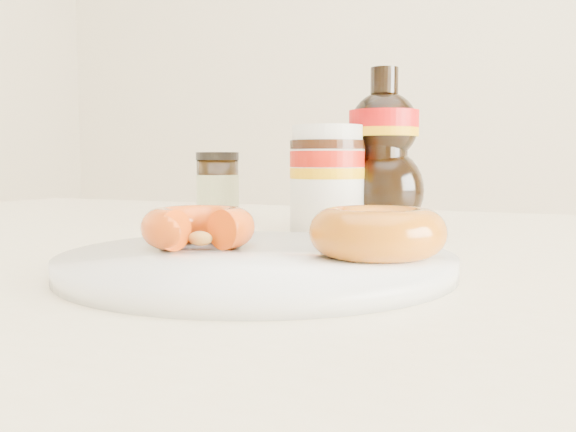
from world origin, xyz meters
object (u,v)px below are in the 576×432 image
at_px(donut_bitten, 198,227).
at_px(dark_jar, 218,187).
at_px(plate, 257,262).
at_px(donut_whole, 377,232).
at_px(nutella_jar, 327,174).
at_px(syrup_bottle, 383,149).
at_px(dining_table, 256,327).

distance_m(donut_bitten, dark_jar, 0.34).
distance_m(plate, donut_whole, 0.08).
bearing_deg(plate, nutella_jar, 101.29).
xyz_separation_m(donut_whole, dark_jar, (-0.30, 0.29, 0.01)).
bearing_deg(plate, donut_bitten, 169.49).
bearing_deg(donut_bitten, syrup_bottle, 95.15).
distance_m(dining_table, syrup_bottle, 0.25).
bearing_deg(donut_bitten, nutella_jar, 104.33).
relative_size(donut_bitten, donut_whole, 0.92).
distance_m(donut_whole, syrup_bottle, 0.31).
height_order(dining_table, dark_jar, dark_jar).
distance_m(nutella_jar, dark_jar, 0.18).
bearing_deg(donut_bitten, plate, 4.20).
relative_size(dining_table, syrup_bottle, 7.83).
bearing_deg(nutella_jar, syrup_bottle, 44.06).
height_order(syrup_bottle, dark_jar, syrup_bottle).
bearing_deg(syrup_bottle, dining_table, -115.35).
relative_size(plate, syrup_bottle, 1.51).
height_order(plate, nutella_jar, nutella_jar).
height_order(dining_table, donut_whole, donut_whole).
distance_m(plate, dark_jar, 0.38).
height_order(donut_whole, syrup_bottle, syrup_bottle).
bearing_deg(dark_jar, nutella_jar, -16.10).
relative_size(donut_whole, syrup_bottle, 0.51).
height_order(dining_table, nutella_jar, nutella_jar).
bearing_deg(plate, dining_table, 118.34).
bearing_deg(dark_jar, donut_bitten, -61.11).
height_order(donut_bitten, syrup_bottle, syrup_bottle).
xyz_separation_m(dining_table, donut_whole, (0.16, -0.13, 0.11)).
xyz_separation_m(plate, syrup_bottle, (-0.00, 0.31, 0.08)).
xyz_separation_m(dining_table, nutella_jar, (0.03, 0.11, 0.15)).
bearing_deg(donut_whole, plate, -165.53).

